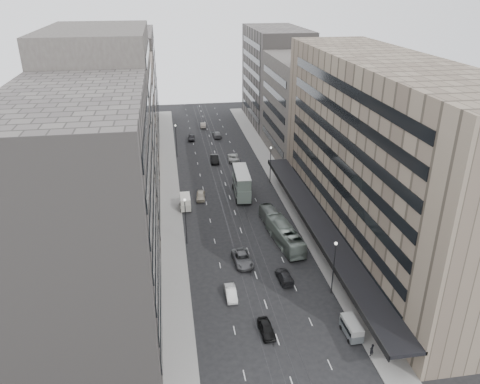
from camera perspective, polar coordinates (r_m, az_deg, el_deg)
ground at (r=70.52m, az=2.11°, el=-10.55°), size 220.00×220.00×0.00m
sidewalk_right at (r=105.10m, az=4.60°, el=1.76°), size 4.00×125.00×0.15m
sidewalk_left at (r=102.38m, az=-8.58°, el=0.92°), size 4.00×125.00×0.15m
department_store at (r=76.96m, az=17.01°, el=4.01°), size 19.20×60.00×30.00m
building_right_mid at (r=117.08m, az=7.72°, el=10.15°), size 15.00×28.00×24.00m
building_right_far at (r=144.97m, az=4.36°, el=13.84°), size 15.00×32.00×28.00m
building_left_a at (r=55.70m, az=-18.25°, el=-4.03°), size 15.00×28.00×30.00m
building_left_b at (r=79.75m, az=-15.89°, el=6.41°), size 15.00×26.00×34.00m
building_left_c at (r=106.79m, az=-14.26°, el=8.51°), size 15.00×28.00×25.00m
building_left_d at (r=138.51m, az=-13.38°, el=12.77°), size 15.00×38.00×28.00m
lamp_right_near at (r=66.03m, az=11.41°, el=-8.33°), size 0.44×0.44×8.32m
lamp_right_far at (r=100.45m, az=3.75°, el=3.84°), size 0.44×0.44×8.32m
lamp_left_near at (r=77.13m, az=-6.66°, el=-2.91°), size 0.44×0.44×8.32m
lamp_left_far at (r=117.05m, az=-7.81°, el=6.67°), size 0.44×0.44×8.32m
bus_near at (r=78.42m, az=5.51°, el=-5.30°), size 4.26×12.27×3.35m
bus_far at (r=83.53m, az=4.13°, el=-3.49°), size 3.49×10.28×2.81m
double_decker at (r=94.83m, az=0.19°, el=1.14°), size 3.50×10.11×5.45m
vw_microbus at (r=61.77m, az=13.44°, el=-15.80°), size 1.88×3.93×2.10m
panel_van at (r=90.63m, az=-6.69°, el=-1.19°), size 2.13×4.31×2.71m
sedan_0 at (r=60.87m, az=3.24°, el=-16.31°), size 1.90×4.24×1.41m
sedan_1 at (r=66.56m, az=-1.12°, el=-12.21°), size 1.46×4.15×1.37m
sedan_2 at (r=73.59m, az=0.30°, el=-8.13°), size 2.97×5.92×1.61m
sedan_3 at (r=70.16m, az=5.45°, el=-10.18°), size 2.19×4.82×1.37m
sedan_4 at (r=94.67m, az=-4.81°, el=-0.44°), size 2.24×4.57×1.50m
sedan_5 at (r=113.94m, az=-3.13°, el=4.05°), size 1.94×5.21×1.70m
sedan_6 at (r=115.02m, az=-0.82°, el=4.25°), size 2.91×5.78×1.57m
sedan_7 at (r=133.00m, az=-2.84°, el=7.03°), size 2.37×5.40×1.54m
sedan_8 at (r=130.84m, az=-5.94°, el=6.63°), size 2.08×4.55×1.51m
sedan_9 at (r=142.51m, az=-4.52°, el=8.16°), size 1.85×4.56×1.47m
pedestrian at (r=59.66m, az=15.77°, el=-18.04°), size 0.73×0.65×1.68m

